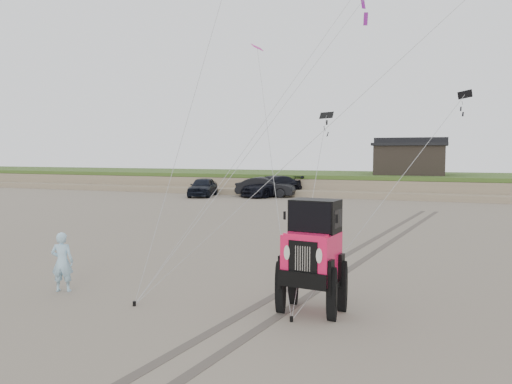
% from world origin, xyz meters
% --- Properties ---
extents(ground, '(160.00, 160.00, 0.00)m').
position_xyz_m(ground, '(0.00, 0.00, 0.00)').
color(ground, '#6B6054').
rests_on(ground, ground).
extents(dune_ridge, '(160.00, 14.25, 1.73)m').
position_xyz_m(dune_ridge, '(0.00, 37.50, 0.82)').
color(dune_ridge, '#7A6B54').
rests_on(dune_ridge, ground).
extents(cabin, '(6.40, 5.40, 3.35)m').
position_xyz_m(cabin, '(2.00, 37.00, 3.24)').
color(cabin, black).
rests_on(cabin, dune_ridge).
extents(truck_a, '(2.96, 5.04, 1.61)m').
position_xyz_m(truck_a, '(-14.30, 27.63, 0.81)').
color(truck_a, black).
rests_on(truck_a, ground).
extents(truck_b, '(5.10, 2.25, 1.63)m').
position_xyz_m(truck_b, '(-9.15, 29.06, 0.82)').
color(truck_b, black).
rests_on(truck_b, ground).
extents(truck_c, '(4.76, 6.48, 1.74)m').
position_xyz_m(truck_c, '(-8.78, 29.65, 0.87)').
color(truck_c, black).
rests_on(truck_c, ground).
extents(jeep, '(3.09, 5.92, 2.12)m').
position_xyz_m(jeep, '(1.95, 0.73, 1.06)').
color(jeep, '#EF164D').
rests_on(jeep, ground).
extents(man, '(0.69, 0.57, 1.61)m').
position_xyz_m(man, '(-4.78, 0.13, 0.81)').
color(man, '#94CDE5').
rests_on(man, ground).
extents(stake_main, '(0.08, 0.08, 0.12)m').
position_xyz_m(stake_main, '(-2.23, -0.30, 0.06)').
color(stake_main, black).
rests_on(stake_main, ground).
extents(stake_aux, '(0.08, 0.08, 0.12)m').
position_xyz_m(stake_aux, '(1.69, -0.05, 0.06)').
color(stake_aux, black).
rests_on(stake_aux, ground).
extents(tire_tracks, '(5.22, 29.74, 0.01)m').
position_xyz_m(tire_tracks, '(2.00, 8.00, 0.00)').
color(tire_tracks, '#4C443D').
rests_on(tire_tracks, ground).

